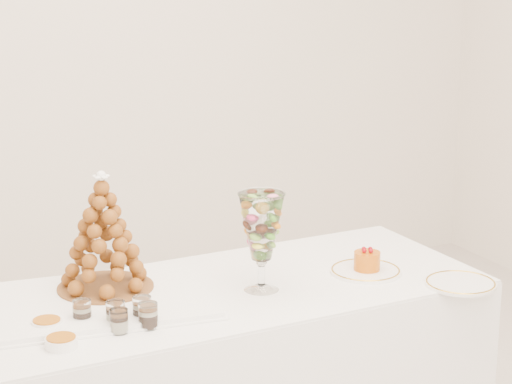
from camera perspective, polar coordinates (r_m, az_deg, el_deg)
lace_tray at (r=3.15m, az=-8.85°, el=-6.17°), size 0.71×0.56×0.02m
macaron_vase at (r=3.17m, az=0.32°, el=-2.06°), size 0.15×0.15×0.32m
cake_plate at (r=3.41m, az=6.28°, el=-4.52°), size 0.24×0.24×0.01m
spare_plate at (r=3.34m, az=11.61°, el=-5.15°), size 0.23×0.23×0.01m
verrine_a at (r=3.00m, az=-9.91°, el=-6.77°), size 0.07×0.07×0.07m
verrine_b at (r=2.97m, az=-8.02°, el=-6.91°), size 0.07×0.07×0.08m
verrine_c at (r=2.99m, az=-6.53°, el=-6.65°), size 0.06×0.06×0.08m
verrine_d at (r=2.92m, az=-7.83°, el=-7.31°), size 0.05×0.05×0.07m
verrine_e at (r=2.94m, az=-6.18°, el=-7.03°), size 0.07×0.07×0.08m
ramekin_back at (r=2.99m, az=-11.86°, el=-7.45°), size 0.09×0.09×0.03m
ramekin_front at (r=2.86m, az=-11.07°, el=-8.45°), size 0.09×0.09×0.03m
croquembouche at (r=3.17m, az=-8.72°, el=-2.28°), size 0.31×0.31×0.38m
mousse_cake at (r=3.40m, az=6.36°, el=-3.91°), size 0.09×0.09×0.08m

